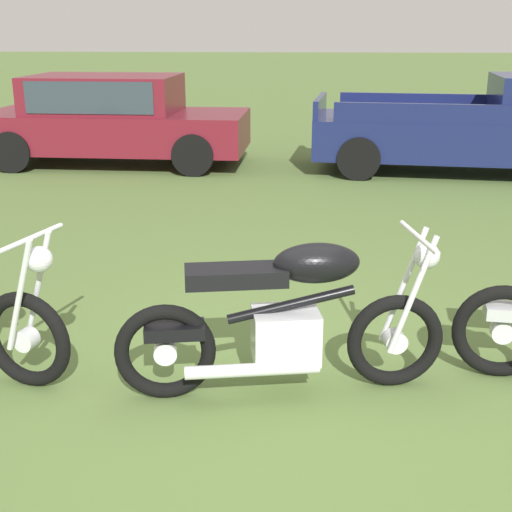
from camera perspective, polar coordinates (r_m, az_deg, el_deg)
ground_plane at (r=4.56m, az=1.65°, el=-10.01°), size 120.00×120.00×0.00m
motorcycle_black at (r=4.21m, az=2.56°, el=-5.26°), size 2.02×0.76×1.02m
car_burgundy at (r=11.73m, az=-11.85°, el=11.28°), size 4.30×1.96×1.43m
pickup_truck_navy at (r=11.31m, az=19.74°, el=10.12°), size 5.29×2.25×1.49m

